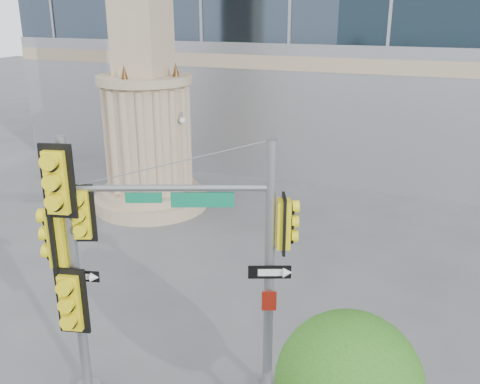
% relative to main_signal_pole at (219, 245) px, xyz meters
% --- Properties ---
extents(ground, '(120.00, 120.00, 0.00)m').
position_rel_main_signal_pole_xyz_m(ground, '(-0.78, -0.11, -3.27)').
color(ground, '#545456').
rests_on(ground, ground).
extents(monument, '(4.40, 4.40, 16.60)m').
position_rel_main_signal_pole_xyz_m(monument, '(-6.78, 8.89, 2.25)').
color(monument, tan).
rests_on(monument, ground).
extents(main_signal_pole, '(3.89, 1.83, 5.28)m').
position_rel_main_signal_pole_xyz_m(main_signal_pole, '(0.00, 0.00, 0.00)').
color(main_signal_pole, slate).
rests_on(main_signal_pole, ground).
extents(secondary_signal_pole, '(0.99, 0.71, 5.36)m').
position_rel_main_signal_pole_xyz_m(secondary_signal_pole, '(-2.55, -1.15, -0.12)').
color(secondary_signal_pole, slate).
rests_on(secondary_signal_pole, ground).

